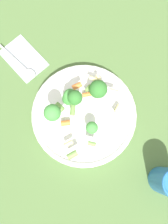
# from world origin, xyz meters

# --- Properties ---
(ground_plane) EXTENTS (3.00, 3.00, 0.00)m
(ground_plane) POSITION_xyz_m (0.00, 0.00, 0.00)
(ground_plane) COLOR #4C6B38
(bowl) EXTENTS (0.28, 0.28, 0.04)m
(bowl) POSITION_xyz_m (0.00, 0.00, 0.02)
(bowl) COLOR white
(bowl) RESTS_ON ground_plane
(pasta_salad) EXTENTS (0.21, 0.15, 0.10)m
(pasta_salad) POSITION_xyz_m (-0.00, -0.02, 0.09)
(pasta_salad) COLOR #8CB766
(pasta_salad) RESTS_ON bowl
(cup) EXTENTS (0.07, 0.07, 0.11)m
(cup) POSITION_xyz_m (-0.03, 0.26, 0.06)
(cup) COLOR #2366B2
(cup) RESTS_ON ground_plane
(napkin) EXTENTS (0.09, 0.14, 0.01)m
(napkin) POSITION_xyz_m (0.01, -0.25, 0.00)
(napkin) COLOR #B2BCC6
(napkin) RESTS_ON ground_plane
(spoon) EXTENTS (0.03, 0.15, 0.01)m
(spoon) POSITION_xyz_m (0.03, -0.23, 0.01)
(spoon) COLOR silver
(spoon) RESTS_ON napkin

